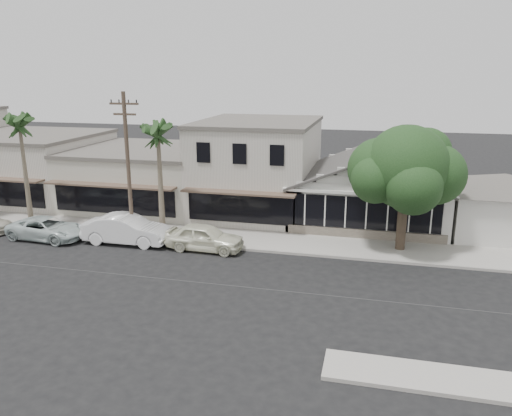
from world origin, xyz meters
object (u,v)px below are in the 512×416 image
(car_1, at_px, (126,229))
(shade_tree, at_px, (405,169))
(utility_pole, at_px, (128,164))
(car_2, at_px, (47,229))
(car_0, at_px, (205,237))

(car_1, bearing_deg, shade_tree, -81.58)
(utility_pole, bearing_deg, car_1, -95.32)
(shade_tree, bearing_deg, car_2, -171.60)
(car_1, xyz_separation_m, shade_tree, (16.03, 2.67, 3.95))
(car_1, relative_size, shade_tree, 0.72)
(car_2, bearing_deg, car_1, -80.93)
(utility_pole, relative_size, car_0, 1.97)
(utility_pole, relative_size, car_2, 1.83)
(utility_pole, bearing_deg, car_0, -7.59)
(car_0, bearing_deg, car_2, 94.43)
(utility_pole, distance_m, shade_tree, 16.10)
(shade_tree, bearing_deg, car_1, -170.56)
(car_1, distance_m, car_2, 5.21)
(utility_pole, height_order, car_2, utility_pole)
(car_1, bearing_deg, car_0, -91.15)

